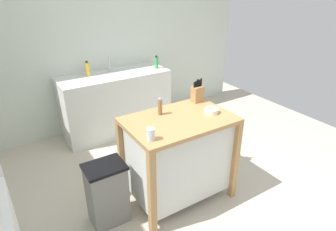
% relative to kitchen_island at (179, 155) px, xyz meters
% --- Properties ---
extents(ground_plane, '(5.81, 5.81, 0.00)m').
position_rel_kitchen_island_xyz_m(ground_plane, '(0.06, -0.19, -0.52)').
color(ground_plane, '#BCB29E').
rests_on(ground_plane, ground).
extents(wall_back, '(4.81, 0.10, 2.60)m').
position_rel_kitchen_island_xyz_m(wall_back, '(0.06, 2.08, 0.78)').
color(wall_back, silver).
rests_on(wall_back, ground).
extents(kitchen_island, '(1.03, 0.68, 0.92)m').
position_rel_kitchen_island_xyz_m(kitchen_island, '(0.00, 0.00, 0.00)').
color(kitchen_island, '#AD7F4C').
rests_on(kitchen_island, ground).
extents(knife_block, '(0.11, 0.09, 0.25)m').
position_rel_kitchen_island_xyz_m(knife_block, '(0.40, 0.24, 0.50)').
color(knife_block, '#AD7F4C').
rests_on(knife_block, kitchen_island).
extents(bowl_ceramic_small, '(0.14, 0.14, 0.05)m').
position_rel_kitchen_island_xyz_m(bowl_ceramic_small, '(0.34, -0.06, 0.43)').
color(bowl_ceramic_small, silver).
rests_on(bowl_ceramic_small, kitchen_island).
extents(drinking_cup, '(0.07, 0.07, 0.11)m').
position_rel_kitchen_island_xyz_m(drinking_cup, '(-0.42, -0.20, 0.46)').
color(drinking_cup, silver).
rests_on(drinking_cup, kitchen_island).
extents(pepper_grinder, '(0.04, 0.04, 0.18)m').
position_rel_kitchen_island_xyz_m(pepper_grinder, '(-0.11, 0.17, 0.49)').
color(pepper_grinder, olive).
rests_on(pepper_grinder, kitchen_island).
extents(trash_bin, '(0.36, 0.28, 0.63)m').
position_rel_kitchen_island_xyz_m(trash_bin, '(-0.76, 0.07, -0.20)').
color(trash_bin, slate).
rests_on(trash_bin, ground).
extents(sink_counter, '(1.56, 0.60, 0.90)m').
position_rel_kitchen_island_xyz_m(sink_counter, '(0.05, 1.73, -0.07)').
color(sink_counter, silver).
rests_on(sink_counter, ground).
extents(sink_faucet, '(0.02, 0.02, 0.22)m').
position_rel_kitchen_island_xyz_m(sink_faucet, '(0.05, 1.87, 0.49)').
color(sink_faucet, '#B7BCC1').
rests_on(sink_faucet, sink_counter).
extents(bottle_dish_soap, '(0.06, 0.06, 0.19)m').
position_rel_kitchen_island_xyz_m(bottle_dish_soap, '(0.71, 1.65, 0.47)').
color(bottle_dish_soap, green).
rests_on(bottle_dish_soap, sink_counter).
extents(bottle_hand_soap, '(0.06, 0.06, 0.21)m').
position_rel_kitchen_island_xyz_m(bottle_hand_soap, '(-0.28, 1.83, 0.48)').
color(bottle_hand_soap, yellow).
rests_on(bottle_hand_soap, sink_counter).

